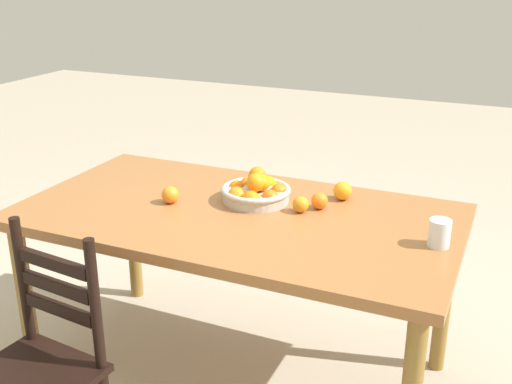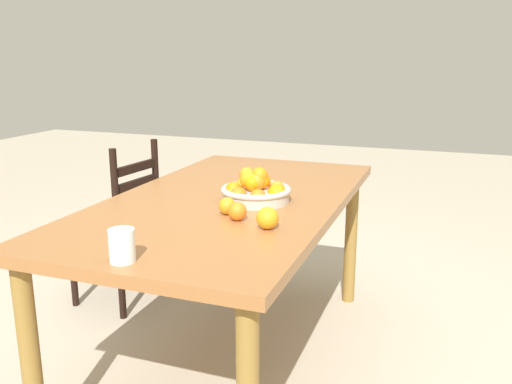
{
  "view_description": "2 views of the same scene",
  "coord_description": "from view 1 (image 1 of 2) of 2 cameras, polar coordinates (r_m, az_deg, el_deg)",
  "views": [
    {
      "loc": [
        -0.99,
        2.05,
        1.7
      ],
      "look_at": [
        -0.03,
        -0.13,
        0.8
      ],
      "focal_mm": 43.6,
      "sensor_mm": 36.0,
      "label": 1
    },
    {
      "loc": [
        -2.03,
        -0.87,
        1.35
      ],
      "look_at": [
        -0.03,
        -0.13,
        0.8
      ],
      "focal_mm": 38.08,
      "sensor_mm": 36.0,
      "label": 2
    }
  ],
  "objects": [
    {
      "name": "fruit_bowl",
      "position": [
        2.55,
        0.02,
        0.17
      ],
      "size": [
        0.29,
        0.29,
        0.14
      ],
      "color": "beige",
      "rests_on": "dining_table"
    },
    {
      "name": "ground_plane",
      "position": [
        2.85,
        -1.59,
        -16.14
      ],
      "size": [
        12.0,
        12.0,
        0.0
      ],
      "primitive_type": "plane",
      "color": "#AFA38E"
    },
    {
      "name": "orange_loose_3",
      "position": [
        2.59,
        7.95,
        0.11
      ],
      "size": [
        0.08,
        0.08,
        0.08
      ],
      "primitive_type": "sphere",
      "color": "orange",
      "rests_on": "dining_table"
    },
    {
      "name": "dining_table",
      "position": [
        2.5,
        -1.75,
        -3.48
      ],
      "size": [
        1.73,
        0.93,
        0.76
      ],
      "color": "#986033",
      "rests_on": "ground"
    },
    {
      "name": "orange_loose_1",
      "position": [
        2.49,
        5.84,
        -0.81
      ],
      "size": [
        0.07,
        0.07,
        0.07
      ],
      "primitive_type": "sphere",
      "color": "orange",
      "rests_on": "dining_table"
    },
    {
      "name": "orange_loose_2",
      "position": [
        2.56,
        -7.87,
        -0.26
      ],
      "size": [
        0.07,
        0.07,
        0.07
      ],
      "primitive_type": "sphere",
      "color": "orange",
      "rests_on": "dining_table"
    },
    {
      "name": "orange_loose_0",
      "position": [
        2.45,
        4.11,
        -1.15
      ],
      "size": [
        0.07,
        0.07,
        0.07
      ],
      "primitive_type": "sphere",
      "color": "orange",
      "rests_on": "dining_table"
    },
    {
      "name": "drinking_glass",
      "position": [
        2.24,
        16.48,
        -3.64
      ],
      "size": [
        0.08,
        0.08,
        0.1
      ],
      "primitive_type": "cylinder",
      "color": "silver",
      "rests_on": "dining_table"
    },
    {
      "name": "chair_near_window",
      "position": [
        2.24,
        -19.41,
        -15.26
      ],
      "size": [
        0.43,
        0.43,
        0.9
      ],
      "rotation": [
        0.0,
        0.0,
        3.03
      ],
      "color": "black",
      "rests_on": "ground"
    }
  ]
}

